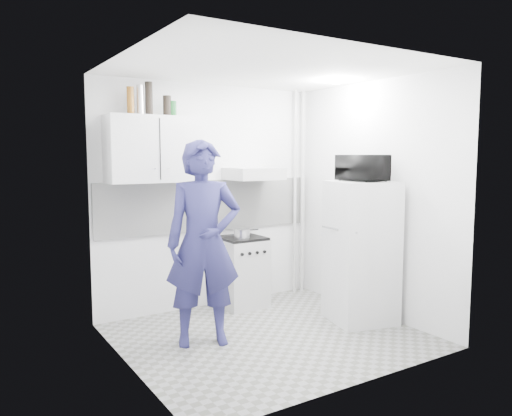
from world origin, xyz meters
TOP-DOWN VIEW (x-y plane):
  - floor at (0.00, 0.00)m, footprint 2.80×2.80m
  - ceiling at (0.00, 0.00)m, footprint 2.80×2.80m
  - wall_back at (0.00, 1.25)m, footprint 2.80×0.00m
  - wall_left at (-1.40, 0.00)m, footprint 0.00×2.60m
  - wall_right at (1.40, 0.00)m, footprint 0.00×2.60m
  - person at (-0.62, 0.18)m, footprint 0.82×0.66m
  - stove at (0.28, 1.00)m, footprint 0.50×0.50m
  - fridge at (1.10, -0.13)m, footprint 0.76×0.76m
  - stove_top at (0.28, 1.00)m, footprint 0.48×0.48m
  - saucepan at (0.25, 0.94)m, footprint 0.18×0.18m
  - microwave at (1.10, -0.13)m, footprint 0.51×0.35m
  - bottle_b at (-0.99, 1.07)m, footprint 0.07×0.07m
  - bottle_c at (-0.89, 1.07)m, footprint 0.07×0.07m
  - bottle_d at (-0.79, 1.07)m, footprint 0.08×0.08m
  - canister_a at (-0.59, 1.07)m, footprint 0.09×0.09m
  - canister_b at (-0.53, 1.07)m, footprint 0.09×0.09m
  - upper_cabinet at (-0.75, 1.07)m, footprint 1.00×0.35m
  - range_hood at (0.45, 1.00)m, footprint 0.60×0.50m
  - backsplash at (0.00, 1.24)m, footprint 2.74×0.03m
  - pipe_a at (1.30, 1.17)m, footprint 0.05×0.05m
  - pipe_b at (1.18, 1.17)m, footprint 0.04×0.04m
  - ceiling_spot_fixture at (1.00, 0.20)m, footprint 0.10×0.10m

SIDE VIEW (x-z plane):
  - floor at x=0.00m, z-range 0.00..0.00m
  - stove at x=0.28m, z-range 0.00..0.80m
  - fridge at x=1.10m, z-range 0.00..1.51m
  - stove_top at x=0.28m, z-range 0.80..0.83m
  - saucepan at x=0.25m, z-range 0.83..0.94m
  - person at x=-0.62m, z-range 0.00..1.93m
  - backsplash at x=0.00m, z-range 0.90..1.50m
  - wall_left at x=-1.40m, z-range 0.00..2.60m
  - wall_right at x=1.40m, z-range 0.00..2.60m
  - pipe_a at x=1.30m, z-range 0.00..2.60m
  - pipe_b at x=1.18m, z-range 0.00..2.60m
  - wall_back at x=0.00m, z-range -0.10..2.70m
  - range_hood at x=0.45m, z-range 1.50..1.64m
  - microwave at x=1.10m, z-range 1.51..1.79m
  - upper_cabinet at x=-0.75m, z-range 1.50..2.20m
  - canister_b at x=-0.53m, z-range 2.20..2.36m
  - canister_a at x=-0.59m, z-range 2.20..2.42m
  - bottle_b at x=-0.99m, z-range 2.20..2.48m
  - bottle_c at x=-0.89m, z-range 2.20..2.51m
  - bottle_d at x=-0.79m, z-range 2.20..2.55m
  - ceiling_spot_fixture at x=1.00m, z-range 2.56..2.58m
  - ceiling at x=0.00m, z-range 2.60..2.60m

